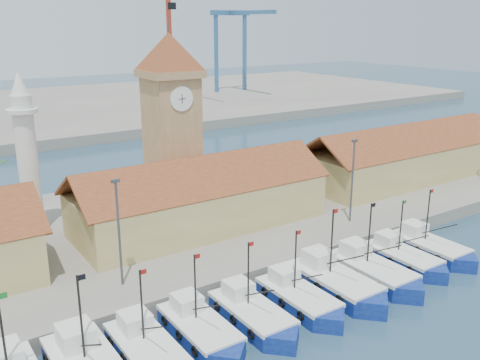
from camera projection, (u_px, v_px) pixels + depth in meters
ground at (330, 322)px, 41.30m from camera, size 400.00×400.00×0.00m
quay at (183, 220)px, 60.19m from camera, size 140.00×32.00×1.50m
terminal at (15, 113)px, 128.56m from camera, size 240.00×80.00×2.00m
boat_2 at (149, 354)px, 36.08m from camera, size 3.38×9.26×7.00m
boat_3 at (202, 332)px, 38.70m from camera, size 3.31×9.07×6.86m
boat_4 at (254, 317)px, 40.66m from camera, size 3.34×9.14×6.91m
boat_5 at (301, 300)px, 43.07m from camera, size 3.29×9.00×6.81m
boat_6 at (337, 285)px, 45.42m from camera, size 3.74×10.23×7.74m
boat_7 at (374, 273)px, 47.54m from camera, size 3.61×9.89×7.48m
boat_8 at (405, 260)px, 50.43m from camera, size 3.24×8.87×6.71m
boat_9 at (432, 249)px, 52.70m from camera, size 3.39×9.29×7.03m
hall_center at (200, 203)px, 56.08m from camera, size 27.04×10.13×7.61m
hall_right at (403, 160)px, 73.15m from camera, size 31.20×10.13×7.61m
clock_tower at (172, 119)px, 58.57m from camera, size 5.80×5.80×22.70m
minaret at (27, 154)px, 52.80m from camera, size 3.00×3.00×16.30m
lamp_posts at (248, 200)px, 49.27m from camera, size 80.70×0.25×9.03m
crane_red_right at (171, 4)px, 136.95m from camera, size 1.00×35.90×43.43m
gantry at (237, 29)px, 153.51m from camera, size 13.00×22.00×23.20m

